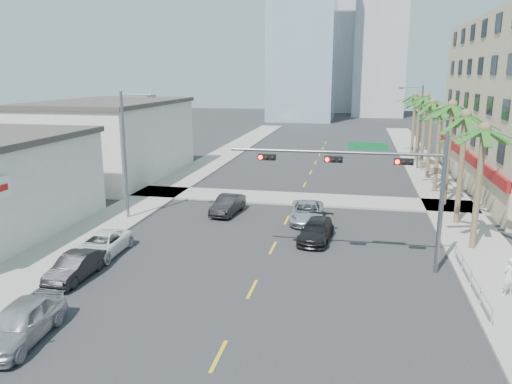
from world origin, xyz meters
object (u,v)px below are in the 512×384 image
car_parked_mid (75,267)px  car_lane_left (228,205)px  car_lane_center (307,212)px  pedestrian (509,277)px  traffic_signal_mast (378,176)px  car_parked_far (101,245)px  car_lane_right (316,230)px  car_parked_near (21,322)px

car_parked_mid → car_lane_left: bearing=72.4°
car_lane_center → pedestrian: pedestrian is taller
pedestrian → traffic_signal_mast: bearing=-54.4°
car_parked_far → car_lane_left: 11.07m
traffic_signal_mast → car_lane_right: bearing=130.5°
car_parked_far → pedestrian: 21.22m
car_parked_mid → car_lane_center: size_ratio=0.80×
car_parked_mid → car_lane_right: (11.43, 8.48, -0.01)m
car_lane_left → pedestrian: size_ratio=2.26×
car_parked_near → car_parked_far: size_ratio=0.99×
traffic_signal_mast → pedestrian: (5.98, -2.59, -3.98)m
car_parked_far → car_lane_right: (11.80, 5.12, 0.00)m
traffic_signal_mast → car_parked_mid: traffic_signal_mast is taller
traffic_signal_mast → car_lane_right: traffic_signal_mast is taller
car_parked_near → car_parked_far: car_parked_near is taller
car_parked_far → car_parked_near: bearing=-81.8°
car_lane_left → car_lane_right: bearing=-29.0°
car_lane_center → traffic_signal_mast: bearing=-65.0°
car_parked_far → car_lane_center: car_lane_center is taller
car_parked_far → car_lane_right: car_lane_right is taller
car_parked_mid → pedestrian: (20.80, 1.93, 0.43)m
car_parked_mid → car_lane_center: 16.28m
car_parked_near → car_lane_center: 20.56m
car_parked_far → car_lane_center: 14.15m
traffic_signal_mast → car_lane_right: 6.83m
car_parked_near → car_parked_mid: bearing=97.0°
pedestrian → car_parked_near: bearing=-9.2°
traffic_signal_mast → car_parked_far: bearing=-175.7°
car_parked_near → car_lane_left: car_parked_near is taller
car_parked_near → car_parked_far: 9.41m
traffic_signal_mast → car_parked_near: bearing=-142.5°
traffic_signal_mast → pedestrian: 7.64m
car_lane_left → car_parked_near: bearing=-93.7°
car_parked_near → pedestrian: pedestrian is taller
car_lane_left → pedestrian: (16.31, -11.39, 0.39)m
car_parked_far → car_lane_right: bearing=21.9°
car_parked_mid → pedestrian: bearing=6.3°
car_lane_right → pedestrian: bearing=-30.1°
car_parked_near → pedestrian: bearing=17.0°
traffic_signal_mast → pedestrian: size_ratio=5.97×
car_lane_center → car_lane_right: bearing=-80.0°
car_parked_mid → car_parked_far: 3.39m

